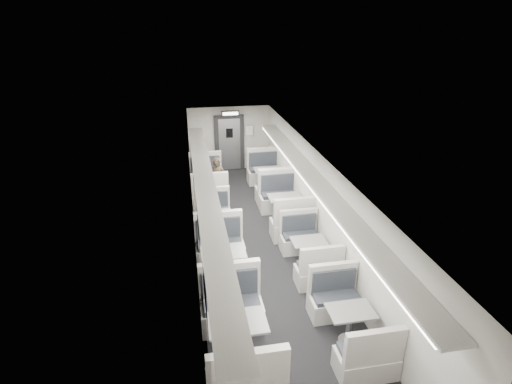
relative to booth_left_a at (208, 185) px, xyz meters
name	(u,v)px	position (x,y,z in m)	size (l,w,h in m)	color
room	(259,207)	(1.00, -3.58, 0.80)	(3.24, 12.24, 2.64)	black
booth_left_a	(208,185)	(0.00, 0.00, 0.00)	(1.09, 2.22, 1.19)	beige
booth_left_b	(216,225)	(0.00, -2.71, -0.04)	(0.97, 1.97, 1.06)	beige
booth_left_c	(224,267)	(0.00, -4.77, 0.02)	(1.14, 2.31, 1.23)	beige
booth_left_d	(238,340)	(0.00, -6.95, 0.02)	(1.16, 2.34, 1.25)	beige
booth_right_a	(268,180)	(2.00, -0.01, 0.01)	(1.12, 2.27, 1.21)	beige
booth_right_b	(285,209)	(2.00, -2.25, 0.01)	(1.13, 2.30, 1.23)	beige
booth_right_c	(308,253)	(2.00, -4.46, -0.05)	(0.96, 1.95, 1.04)	beige
booth_right_d	(349,325)	(2.00, -6.89, -0.04)	(0.97, 1.98, 1.06)	beige
passenger	(217,181)	(0.26, -0.61, 0.35)	(0.55, 0.36, 1.50)	black
window_a	(191,159)	(-0.49, -0.18, 0.95)	(0.02, 1.18, 0.84)	black
window_b	(194,187)	(-0.49, -2.38, 0.95)	(0.02, 1.18, 0.84)	black
window_c	(198,227)	(-0.49, -4.58, 0.95)	(0.02, 1.18, 0.84)	black
window_d	(205,292)	(-0.49, -6.78, 0.95)	(0.02, 1.18, 0.84)	black
luggage_rack_left	(206,188)	(-0.24, -3.88, 1.52)	(0.46, 10.40, 0.09)	beige
luggage_rack_right	(315,181)	(2.24, -3.88, 1.52)	(0.46, 10.40, 0.09)	beige
vestibule_door	(230,143)	(1.00, 2.35, 0.64)	(1.10, 0.13, 2.10)	black
exit_sign	(230,113)	(1.00, 1.86, 1.88)	(0.62, 0.12, 0.16)	black
wall_notice	(249,130)	(1.75, 2.34, 1.10)	(0.32, 0.02, 0.40)	white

